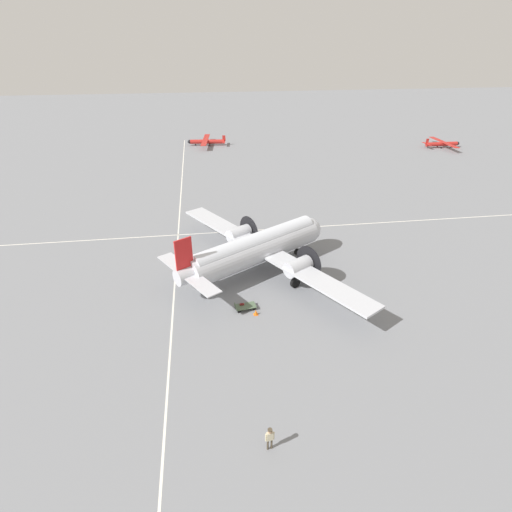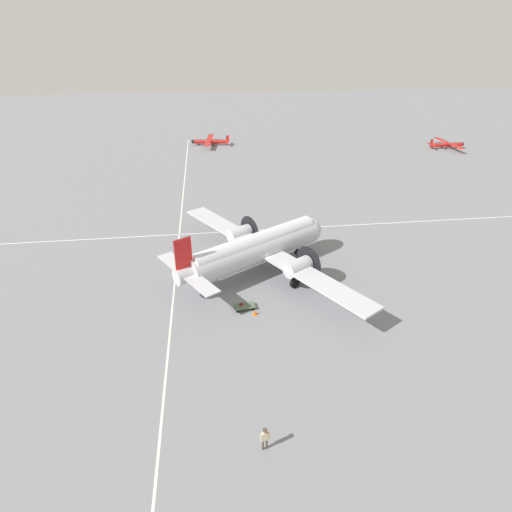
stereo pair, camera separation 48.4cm
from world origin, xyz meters
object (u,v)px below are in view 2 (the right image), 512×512
(baggage_cart, at_px, (244,306))
(airliner_main, at_px, (260,247))
(suitcase_near_door, at_px, (241,306))
(light_aircraft_distant, at_px, (447,144))
(traffic_cone, at_px, (255,312))
(light_aircraft_taxiing, at_px, (210,141))
(crew_foreground, at_px, (265,437))

(baggage_cart, bearing_deg, airliner_main, 62.77)
(suitcase_near_door, distance_m, light_aircraft_distant, 70.58)
(traffic_cone, bearing_deg, light_aircraft_taxiing, 92.09)
(airliner_main, relative_size, crew_foreground, 14.66)
(baggage_cart, bearing_deg, crew_foreground, -98.87)
(light_aircraft_distant, xyz_separation_m, traffic_cone, (-47.54, -52.29, -0.60))
(baggage_cart, bearing_deg, light_aircraft_distant, 38.66)
(light_aircraft_distant, height_order, light_aircraft_taxiing, light_aircraft_taxiing)
(suitcase_near_door, bearing_deg, baggage_cart, -35.79)
(airliner_main, height_order, crew_foreground, airliner_main)
(traffic_cone, bearing_deg, light_aircraft_distant, 47.72)
(suitcase_near_door, distance_m, light_aircraft_taxiing, 60.27)
(crew_foreground, distance_m, light_aircraft_taxiing, 73.98)
(airliner_main, xyz_separation_m, light_aircraft_taxiing, (-3.65, 54.09, -1.77))
(crew_foreground, xyz_separation_m, traffic_cone, (0.98, 12.60, -0.80))
(baggage_cart, height_order, traffic_cone, baggage_cart)
(light_aircraft_taxiing, bearing_deg, light_aircraft_distant, 176.12)
(light_aircraft_taxiing, bearing_deg, suitcase_near_door, 97.57)
(light_aircraft_distant, bearing_deg, airliner_main, -135.44)
(light_aircraft_taxiing, bearing_deg, crew_foreground, 97.42)
(airliner_main, distance_m, suitcase_near_door, 7.06)
(suitcase_near_door, xyz_separation_m, traffic_cone, (1.06, -1.12, 0.01))
(baggage_cart, bearing_deg, suitcase_near_door, 136.13)
(suitcase_near_door, relative_size, baggage_cart, 0.25)
(airliner_main, xyz_separation_m, crew_foreground, (-2.39, -19.88, -1.60))
(airliner_main, height_order, suitcase_near_door, airliner_main)
(suitcase_near_door, height_order, baggage_cart, baggage_cart)
(baggage_cart, height_order, light_aircraft_distant, light_aircraft_distant)
(light_aircraft_distant, relative_size, traffic_cone, 20.57)
(baggage_cart, distance_m, light_aircraft_distant, 70.54)
(suitcase_near_door, height_order, traffic_cone, traffic_cone)
(crew_foreground, relative_size, light_aircraft_taxiing, 0.15)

